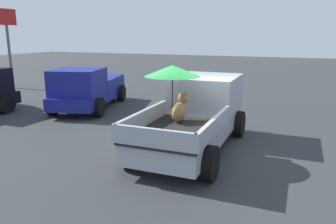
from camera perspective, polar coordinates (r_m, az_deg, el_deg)
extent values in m
plane|color=#2D3033|center=(9.28, 4.08, -6.48)|extent=(80.00, 80.00, 0.00)
cylinder|color=black|center=(11.05, 2.13, -1.02)|extent=(0.80, 0.28, 0.80)
cylinder|color=black|center=(10.56, 12.17, -2.00)|extent=(0.80, 0.28, 0.80)
cylinder|color=black|center=(8.00, -6.60, -6.80)|extent=(0.80, 0.28, 0.80)
cylinder|color=black|center=(7.31, 7.18, -8.80)|extent=(0.80, 0.28, 0.80)
cube|color=#9EA3AD|center=(9.10, 4.14, -3.10)|extent=(5.00, 1.80, 0.50)
cube|color=#9EA3AD|center=(10.23, 6.67, 3.23)|extent=(2.10, 1.86, 1.08)
cube|color=#4C606B|center=(11.15, 8.09, 5.07)|extent=(0.06, 1.72, 0.64)
cube|color=black|center=(7.98, 1.60, -3.35)|extent=(2.80, 1.84, 0.06)
cube|color=#9EA3AD|center=(8.27, -4.36, -1.12)|extent=(2.80, 0.10, 0.40)
cube|color=#9EA3AD|center=(7.66, 8.07, -2.42)|extent=(2.80, 0.10, 0.40)
cube|color=#9EA3AD|center=(6.72, -2.47, -4.53)|extent=(0.10, 1.84, 0.40)
ellipsoid|color=olive|center=(8.67, 1.90, -0.01)|extent=(0.68, 0.32, 0.52)
sphere|color=olive|center=(8.87, 2.59, 2.41)|extent=(0.28, 0.28, 0.28)
cone|color=olive|center=(8.88, 2.11, 3.34)|extent=(0.09, 0.09, 0.12)
cone|color=olive|center=(8.82, 3.09, 3.27)|extent=(0.09, 0.09, 0.12)
cylinder|color=black|center=(8.48, 0.74, 2.25)|extent=(0.03, 0.03, 1.26)
cone|color=#19722D|center=(8.37, 0.76, 7.14)|extent=(1.42, 1.42, 0.28)
cylinder|color=black|center=(13.00, -11.84, 0.80)|extent=(0.80, 0.44, 0.76)
cylinder|color=black|center=(13.74, -19.33, 1.00)|extent=(0.80, 0.44, 0.76)
cylinder|color=black|center=(15.99, -8.06, 3.28)|extent=(0.80, 0.44, 0.76)
cylinder|color=black|center=(16.60, -14.40, 3.37)|extent=(0.80, 0.44, 0.76)
cube|color=navy|center=(14.76, -13.31, 2.89)|extent=(5.10, 2.95, 0.50)
cube|color=navy|center=(13.55, -15.27, 5.08)|extent=(2.29, 2.22, 1.00)
cube|color=navy|center=(15.62, -12.10, 5.18)|extent=(3.07, 2.42, 0.40)
cylinder|color=black|center=(14.81, -26.27, 1.22)|extent=(0.78, 0.31, 0.76)
cylinder|color=#59595B|center=(21.55, -25.68, 8.55)|extent=(0.16, 0.16, 3.64)
cube|color=#B21E1E|center=(21.53, -26.30, 14.55)|extent=(1.40, 0.12, 0.90)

